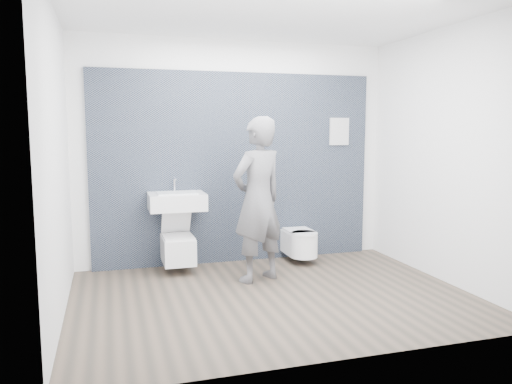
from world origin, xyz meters
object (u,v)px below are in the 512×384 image
object	(u,v)px
toilet_square	(178,248)
toilet_rounded	(301,243)
visitor	(258,200)
washbasin	(177,201)

from	to	relation	value
toilet_square	toilet_rounded	xyz separation A→B (m)	(1.56, -0.03, -0.04)
toilet_rounded	visitor	size ratio (longest dim) A/B	0.32
toilet_square	visitor	bearing A→B (deg)	-37.17
toilet_square	visitor	size ratio (longest dim) A/B	0.36
visitor	toilet_rounded	bearing A→B (deg)	-165.66
toilet_rounded	visitor	distance (m)	1.16
toilet_rounded	washbasin	bearing A→B (deg)	178.25
toilet_rounded	visitor	world-z (taller)	visitor
washbasin	toilet_rounded	size ratio (longest dim) A/B	1.12
washbasin	toilet_rounded	world-z (taller)	washbasin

